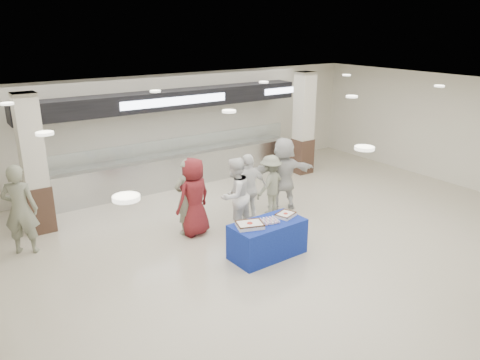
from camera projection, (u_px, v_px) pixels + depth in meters
ground at (290, 254)px, 9.78m from camera, size 14.00×14.00×0.00m
serving_line at (172, 147)px, 13.65m from camera, size 8.70×0.85×2.80m
column_left at (34, 168)px, 10.46m from camera, size 0.55×0.55×3.20m
column_right at (303, 126)px, 14.72m from camera, size 0.55×0.55×3.20m
display_table at (267, 239)px, 9.63m from camera, size 1.58×0.84×0.75m
sheet_cake_left at (250, 225)px, 9.27m from camera, size 0.62×0.54×0.11m
sheet_cake_right at (286, 215)px, 9.78m from camera, size 0.49×0.43×0.09m
cupcake_tray at (270, 221)px, 9.51m from camera, size 0.39×0.32×0.06m
civilian_maroon at (194, 197)px, 10.47m from camera, size 0.99×0.77×1.81m
soldier_a at (187, 197)px, 10.52m from camera, size 0.68×0.47×1.77m
chef_tall at (235, 195)px, 10.61m from camera, size 1.01×0.89×1.77m
chef_short at (249, 189)px, 11.08m from camera, size 1.01×0.43×1.72m
soldier_b at (271, 184)px, 11.73m from camera, size 1.09×0.80×1.51m
civilian_white at (283, 173)px, 11.95m from camera, size 1.85×1.12×1.90m
soldier_bg at (20, 209)px, 9.59m from camera, size 0.84×0.74×1.93m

